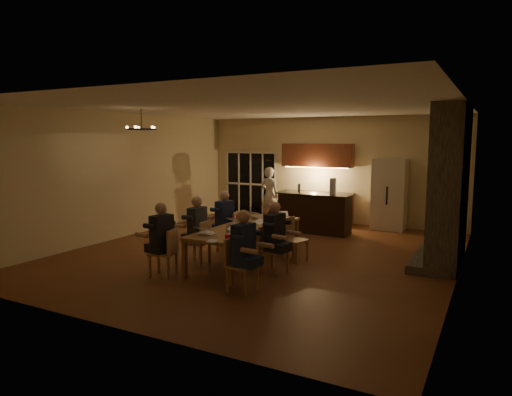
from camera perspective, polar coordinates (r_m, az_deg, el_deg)
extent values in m
plane|color=brown|center=(10.22, 0.68, -6.98)|extent=(9.00, 9.00, 0.00)
cube|color=beige|center=(14.10, 9.16, 3.48)|extent=(8.00, 0.04, 3.20)
cube|color=beige|center=(12.31, -16.20, 2.73)|extent=(0.04, 9.00, 3.20)
cube|color=beige|center=(8.86, 24.47, 0.68)|extent=(0.04, 9.00, 3.20)
cube|color=white|center=(9.92, 0.71, 11.35)|extent=(8.00, 9.00, 0.04)
cube|color=black|center=(15.19, -0.63, 1.75)|extent=(1.86, 0.08, 2.10)
cube|color=#6A6353|center=(10.08, 23.09, 1.48)|extent=(0.58, 2.50, 3.20)
cube|color=beige|center=(13.30, 16.35, 0.45)|extent=(0.90, 0.68, 2.00)
cube|color=#9D633F|center=(9.46, -1.18, -5.81)|extent=(1.10, 3.04, 0.75)
cube|color=black|center=(12.49, 7.31, -1.87)|extent=(2.05, 0.76, 1.08)
imported|color=silver|center=(13.85, 1.72, 0.39)|extent=(0.67, 0.49, 1.70)
torus|color=black|center=(10.48, -14.11, 8.34)|extent=(0.65, 0.65, 0.03)
cylinder|color=white|center=(9.10, -2.91, -3.61)|extent=(0.07, 0.07, 0.10)
cylinder|color=white|center=(9.84, 0.82, -2.77)|extent=(0.07, 0.07, 0.10)
cylinder|color=white|center=(10.27, -0.72, -2.34)|extent=(0.07, 0.07, 0.10)
cylinder|color=red|center=(8.03, -3.59, -5.01)|extent=(0.09, 0.09, 0.12)
cylinder|color=red|center=(10.00, -2.24, -2.55)|extent=(0.09, 0.09, 0.12)
cylinder|color=#B2B2B7|center=(8.75, -3.57, -3.98)|extent=(0.06, 0.06, 0.12)
cylinder|color=#3F0F0C|center=(10.71, 1.89, -1.88)|extent=(0.07, 0.07, 0.12)
cylinder|color=white|center=(8.75, -1.32, -4.31)|extent=(0.26, 0.26, 0.02)
cylinder|color=white|center=(8.79, -6.04, -4.29)|extent=(0.26, 0.26, 0.02)
cylinder|color=white|center=(9.86, 3.09, -3.00)|extent=(0.24, 0.24, 0.02)
cube|color=white|center=(8.05, -5.53, -5.39)|extent=(0.21, 0.25, 0.01)
cylinder|color=#99999E|center=(12.58, 5.42, 1.25)|extent=(0.07, 0.07, 0.24)
cube|color=silver|center=(12.21, 9.58, 1.46)|extent=(0.14, 0.14, 0.43)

